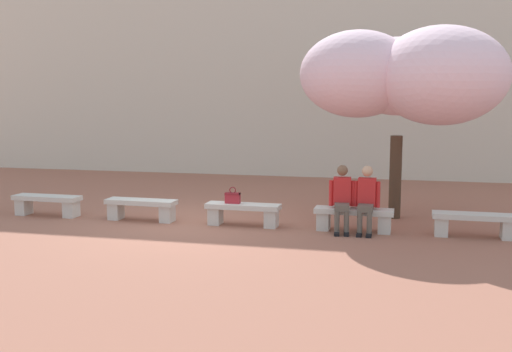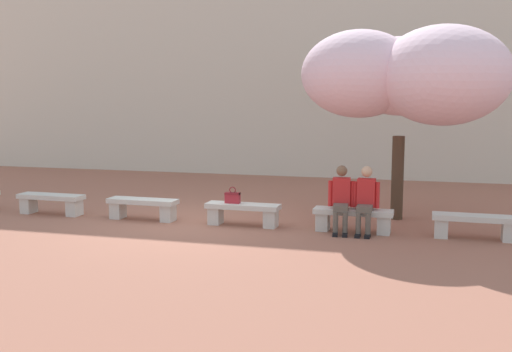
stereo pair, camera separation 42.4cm
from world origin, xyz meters
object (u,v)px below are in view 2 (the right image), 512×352
at_px(stone_bench_far_east, 475,223).
at_px(person_seated_left, 341,196).
at_px(cherry_tree_main, 407,76).
at_px(stone_bench_near_west, 51,201).
at_px(stone_bench_center, 143,206).
at_px(person_seated_right, 366,197).
at_px(stone_bench_east_end, 353,217).
at_px(stone_bench_near_east, 243,211).
at_px(handbag, 233,197).

xyz_separation_m(stone_bench_far_east, person_seated_left, (-2.45, -0.05, 0.40)).
bearing_deg(person_seated_left, cherry_tree_main, 51.25).
bearing_deg(person_seated_left, stone_bench_near_west, 179.53).
relative_size(stone_bench_far_east, cherry_tree_main, 0.36).
height_order(stone_bench_center, person_seated_right, person_seated_right).
bearing_deg(stone_bench_far_east, stone_bench_east_end, 180.00).
bearing_deg(stone_bench_near_east, person_seated_left, -1.53).
bearing_deg(handbag, stone_bench_far_east, -0.12).
distance_m(handbag, cherry_tree_main, 4.37).
xyz_separation_m(stone_bench_near_east, person_seated_right, (2.46, -0.05, 0.40)).
relative_size(stone_bench_near_west, cherry_tree_main, 0.36).
bearing_deg(stone_bench_east_end, person_seated_left, -166.99).
relative_size(stone_bench_near_west, handbag, 4.50).
bearing_deg(stone_bench_near_west, stone_bench_center, 0.00).
xyz_separation_m(person_seated_right, handbag, (-2.68, 0.06, -0.12)).
distance_m(stone_bench_center, stone_bench_near_east, 2.22).
relative_size(stone_bench_near_east, cherry_tree_main, 0.36).
height_order(stone_bench_near_west, stone_bench_center, same).
distance_m(stone_bench_far_east, cherry_tree_main, 3.33).
xyz_separation_m(stone_bench_far_east, cherry_tree_main, (-1.32, 1.36, 2.74)).
relative_size(person_seated_left, handbag, 3.81).
relative_size(person_seated_left, cherry_tree_main, 0.30).
relative_size(person_seated_left, person_seated_right, 1.00).
bearing_deg(stone_bench_far_east, stone_bench_center, 180.00).
height_order(person_seated_right, handbag, person_seated_right).
bearing_deg(stone_bench_center, person_seated_left, -0.72).
bearing_deg(stone_bench_near_west, cherry_tree_main, 10.19).
bearing_deg(stone_bench_near_east, stone_bench_near_west, 180.00).
bearing_deg(stone_bench_east_end, cherry_tree_main, 56.38).
bearing_deg(person_seated_left, stone_bench_east_end, 13.01).
bearing_deg(person_seated_left, stone_bench_center, 179.28).
xyz_separation_m(stone_bench_center, cherry_tree_main, (5.35, 1.36, 2.74)).
bearing_deg(person_seated_right, handbag, 178.64).
distance_m(stone_bench_east_end, handbag, 2.46).
height_order(handbag, cherry_tree_main, cherry_tree_main).
distance_m(person_seated_right, handbag, 2.68).
height_order(stone_bench_center, person_seated_left, person_seated_left).
relative_size(stone_bench_center, cherry_tree_main, 0.36).
bearing_deg(person_seated_left, handbag, 178.36).
xyz_separation_m(stone_bench_near_west, cherry_tree_main, (7.58, 1.36, 2.74)).
height_order(stone_bench_far_east, person_seated_right, person_seated_right).
relative_size(stone_bench_far_east, person_seated_right, 1.18).
relative_size(stone_bench_near_east, handbag, 4.50).
bearing_deg(stone_bench_east_end, stone_bench_far_east, 0.00).
relative_size(stone_bench_east_end, person_seated_left, 1.18).
bearing_deg(person_seated_right, stone_bench_center, 179.35).
bearing_deg(stone_bench_east_end, stone_bench_near_west, 180.00).
bearing_deg(handbag, stone_bench_near_west, -179.86).
distance_m(stone_bench_center, person_seated_right, 4.70).
relative_size(stone_bench_near_east, stone_bench_east_end, 1.00).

